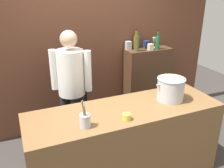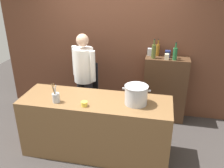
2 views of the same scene
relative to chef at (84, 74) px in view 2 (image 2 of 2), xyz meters
The scene contains 15 objects.
ground_plane 1.29m from the chef, 62.05° to the right, with size 8.00×8.00×0.00m, color #383330.
brick_back_panel 0.93m from the chef, 58.12° to the left, with size 4.40×0.10×3.00m, color brown.
prep_counter 1.00m from the chef, 62.05° to the right, with size 2.16×0.70×0.90m, color brown.
bar_cabinet 1.50m from the chef, 17.41° to the left, with size 0.76×0.32×1.21m, color #472D1C.
chef is the anchor object (origin of this frame).
stockpot_large 1.23m from the chef, 37.48° to the right, with size 0.38×0.32×0.27m.
utensil_crock 0.94m from the chef, 96.89° to the right, with size 0.10×0.10×0.28m.
butter_jar 1.01m from the chef, 72.40° to the right, with size 0.09×0.09×0.06m, color yellow.
wine_bottle_amber 1.36m from the chef, 24.01° to the left, with size 0.06×0.06×0.30m.
wine_bottle_olive 1.25m from the chef, 18.12° to the left, with size 0.07×0.07×0.34m.
wine_bottle_green 1.58m from the chef, 13.11° to the left, with size 0.07×0.07×0.31m.
wine_glass_short 1.60m from the chef, 16.60° to the left, with size 0.07×0.07×0.17m.
spice_tin_silver 1.23m from the chef, 26.01° to the left, with size 0.08×0.08×0.13m, color #B2B2B7.
spice_tin_navy 1.49m from the chef, 19.23° to the left, with size 0.09×0.09×0.12m, color navy.
spice_tin_cream 1.44m from the chef, 14.02° to the left, with size 0.07×0.07×0.10m, color beige.
Camera 2 is at (0.85, -2.94, 2.51)m, focal length 38.86 mm.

